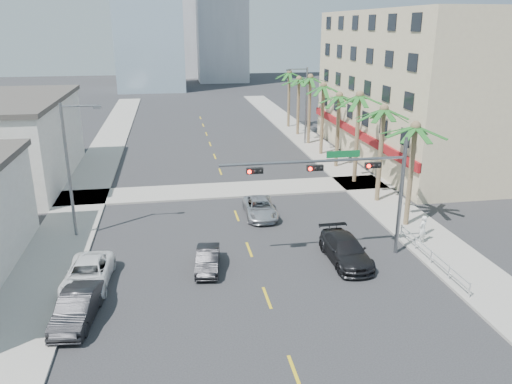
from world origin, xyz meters
TOP-DOWN VIEW (x-y plane):
  - ground at (0.00, 0.00)m, footprint 260.00×260.00m
  - sidewalk_right at (12.00, 20.00)m, footprint 4.00×120.00m
  - sidewalk_left at (-12.00, 20.00)m, footprint 4.00×120.00m
  - sidewalk_cross at (0.00, 22.00)m, footprint 80.00×4.00m
  - building_right at (21.99, 30.00)m, footprint 15.25×28.00m
  - building_left_far at (-19.50, 28.00)m, footprint 11.00×18.00m
  - traffic_signal_mast at (5.78, 7.95)m, footprint 11.12×0.54m
  - palm_tree_0 at (11.60, 12.00)m, footprint 4.80×4.80m
  - palm_tree_1 at (11.60, 17.20)m, footprint 4.80×4.80m
  - palm_tree_2 at (11.60, 22.40)m, footprint 4.80×4.80m
  - palm_tree_3 at (11.60, 27.60)m, footprint 4.80×4.80m
  - palm_tree_4 at (11.60, 32.80)m, footprint 4.80×4.80m
  - palm_tree_5 at (11.60, 38.00)m, footprint 4.80×4.80m
  - palm_tree_6 at (11.60, 43.20)m, footprint 4.80×4.80m
  - palm_tree_7 at (11.60, 48.40)m, footprint 4.80×4.80m
  - streetlight_left at (-11.00, 14.00)m, footprint 2.55×0.25m
  - streetlight_right at (11.00, 38.00)m, footprint 2.55×0.25m
  - guardrail at (10.30, 6.00)m, footprint 0.08×8.08m
  - car_parked_mid at (-9.40, 3.38)m, footprint 2.10×4.65m
  - car_parked_far at (-9.40, 6.90)m, footprint 2.59×5.18m
  - car_lane_left at (-2.80, 7.76)m, footprint 1.75×3.87m
  - car_lane_center at (1.71, 15.62)m, footprint 2.34×4.83m
  - car_lane_right at (5.47, 7.38)m, footprint 2.22×5.29m
  - pedestrian at (11.18, 8.89)m, footprint 0.80×0.71m

SIDE VIEW (x-z plane):
  - ground at x=0.00m, z-range 0.00..0.00m
  - sidewalk_right at x=12.00m, z-range 0.00..0.15m
  - sidewalk_left at x=-12.00m, z-range 0.00..0.15m
  - sidewalk_cross at x=0.00m, z-range 0.00..0.15m
  - car_lane_left at x=-2.80m, z-range 0.00..1.23m
  - car_lane_center at x=1.71m, z-range 0.00..1.33m
  - guardrail at x=10.30m, z-range 0.17..1.17m
  - car_parked_far at x=-9.40m, z-range 0.00..1.41m
  - car_parked_mid at x=-9.40m, z-range 0.00..1.48m
  - car_lane_right at x=5.47m, z-range 0.00..1.53m
  - pedestrian at x=11.18m, z-range 0.15..2.00m
  - building_left_far at x=-19.50m, z-range 0.00..7.20m
  - streetlight_left at x=-11.00m, z-range 0.56..9.56m
  - streetlight_right at x=11.00m, z-range 0.56..9.56m
  - traffic_signal_mast at x=5.78m, z-range 1.46..8.66m
  - palm_tree_0 at x=11.60m, z-range 3.18..10.98m
  - palm_tree_3 at x=11.60m, z-range 3.18..10.98m
  - palm_tree_6 at x=11.60m, z-range 3.18..10.98m
  - palm_tree_1 at x=11.60m, z-range 3.35..11.51m
  - palm_tree_4 at x=11.60m, z-range 3.35..11.51m
  - palm_tree_7 at x=11.60m, z-range 3.35..11.51m
  - building_right at x=21.99m, z-range 0.00..15.00m
  - palm_tree_2 at x=11.60m, z-range 3.52..12.04m
  - palm_tree_5 at x=11.60m, z-range 3.52..12.04m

